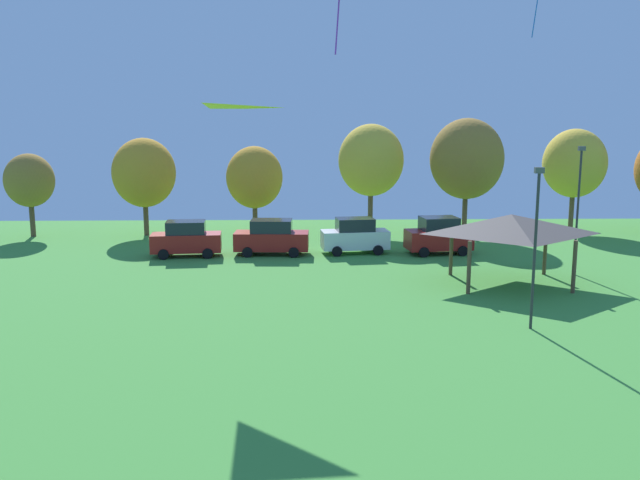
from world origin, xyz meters
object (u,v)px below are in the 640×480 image
at_px(light_post_1, 578,204).
at_px(treeline_tree_0, 29,181).
at_px(treeline_tree_5, 575,163).
at_px(kite_flying_4, 202,133).
at_px(parked_car_third_from_left, 355,236).
at_px(parked_car_second_from_left, 272,237).
at_px(park_pavilion, 511,224).
at_px(light_post_0, 535,240).
at_px(treeline_tree_3, 371,160).
at_px(treeline_tree_4, 467,159).
at_px(parked_car_leftmost, 186,239).
at_px(treeline_tree_1, 144,173).
at_px(treeline_tree_2, 254,177).
at_px(parked_car_rightmost_in_row, 439,236).

relative_size(light_post_1, treeline_tree_0, 1.17).
bearing_deg(treeline_tree_5, treeline_tree_0, -177.89).
bearing_deg(light_post_1, kite_flying_4, -151.27).
distance_m(kite_flying_4, parked_car_third_from_left, 18.95).
distance_m(parked_car_third_from_left, light_post_1, 13.32).
xyz_separation_m(parked_car_second_from_left, treeline_tree_0, (-17.45, 6.95, 2.93)).
height_order(park_pavilion, light_post_0, light_post_0).
distance_m(park_pavilion, treeline_tree_5, 18.95).
height_order(kite_flying_4, treeline_tree_3, treeline_tree_3).
distance_m(parked_car_second_from_left, treeline_tree_4, 15.65).
bearing_deg(park_pavilion, light_post_1, 25.36).
height_order(park_pavilion, light_post_1, light_post_1).
distance_m(light_post_1, treeline_tree_4, 12.73).
distance_m(parked_car_third_from_left, treeline_tree_5, 19.16).
height_order(kite_flying_4, parked_car_leftmost, kite_flying_4).
bearing_deg(light_post_0, treeline_tree_5, 65.26).
relative_size(kite_flying_4, light_post_0, 0.58).
bearing_deg(light_post_0, treeline_tree_0, 142.07).
bearing_deg(treeline_tree_4, parked_car_leftmost, -160.09).
distance_m(treeline_tree_1, treeline_tree_4, 23.04).
relative_size(kite_flying_4, treeline_tree_4, 0.45).
height_order(parked_car_leftmost, treeline_tree_0, treeline_tree_0).
bearing_deg(kite_flying_4, treeline_tree_1, 108.19).
xyz_separation_m(treeline_tree_1, treeline_tree_3, (16.30, -0.01, 0.87)).
bearing_deg(light_post_0, parked_car_leftmost, 137.64).
distance_m(treeline_tree_1, treeline_tree_2, 7.90).
relative_size(parked_car_rightmost_in_row, treeline_tree_4, 0.50).
distance_m(light_post_0, light_post_1, 11.03).
xyz_separation_m(parked_car_rightmost_in_row, treeline_tree_1, (-19.87, 7.33, 3.38)).
distance_m(parked_car_second_from_left, light_post_0, 19.16).
distance_m(park_pavilion, light_post_1, 4.70).
height_order(parked_car_leftmost, parked_car_third_from_left, parked_car_third_from_left).
xyz_separation_m(park_pavilion, treeline_tree_2, (-14.13, 16.13, 1.02)).
height_order(light_post_1, treeline_tree_2, light_post_1).
bearing_deg(treeline_tree_2, treeline_tree_0, -175.07).
bearing_deg(parked_car_rightmost_in_row, treeline_tree_2, 137.59).
bearing_deg(kite_flying_4, light_post_0, 2.68).
height_order(parked_car_second_from_left, parked_car_third_from_left, parked_car_third_from_left).
bearing_deg(treeline_tree_2, treeline_tree_3, -6.68).
relative_size(parked_car_second_from_left, treeline_tree_2, 0.73).
bearing_deg(parked_car_leftmost, parked_car_rightmost_in_row, -3.60).
distance_m(parked_car_second_from_left, treeline_tree_5, 24.00).
distance_m(parked_car_second_from_left, park_pavilion, 14.89).
xyz_separation_m(kite_flying_4, light_post_1, (18.49, 10.14, -3.99)).
relative_size(parked_car_third_from_left, light_post_0, 0.67).
height_order(light_post_0, light_post_1, light_post_1).
height_order(parked_car_leftmost, treeline_tree_1, treeline_tree_1).
xyz_separation_m(kite_flying_4, treeline_tree_2, (0.17, 24.28, -3.77)).
bearing_deg(parked_car_leftmost, treeline_tree_1, 113.42).
distance_m(treeline_tree_3, treeline_tree_4, 6.77).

